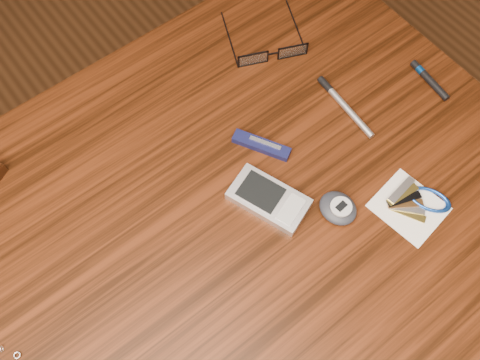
% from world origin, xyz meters
% --- Properties ---
extents(ground, '(3.80, 3.80, 0.00)m').
position_xyz_m(ground, '(0.00, 0.00, 0.00)').
color(ground, '#472814').
rests_on(ground, ground).
extents(desk, '(1.00, 0.70, 0.75)m').
position_xyz_m(desk, '(0.00, 0.00, 0.65)').
color(desk, '#381708').
rests_on(desk, ground).
extents(eyeglasses, '(0.16, 0.16, 0.03)m').
position_xyz_m(eyeglasses, '(0.27, 0.18, 0.76)').
color(eyeglasses, black).
rests_on(eyeglasses, desk).
extents(pda_phone, '(0.09, 0.12, 0.02)m').
position_xyz_m(pda_phone, '(0.10, -0.02, 0.76)').
color(pda_phone, silver).
rests_on(pda_phone, desk).
extents(pedometer, '(0.05, 0.06, 0.02)m').
position_xyz_m(pedometer, '(0.17, -0.09, 0.76)').
color(pedometer, black).
rests_on(pedometer, desk).
extents(notepad_keys, '(0.11, 0.10, 0.01)m').
position_xyz_m(notepad_keys, '(0.27, -0.15, 0.75)').
color(notepad_keys, white).
rests_on(notepad_keys, desk).
extents(pocket_knife, '(0.06, 0.09, 0.01)m').
position_xyz_m(pocket_knife, '(0.15, 0.06, 0.76)').
color(pocket_knife, black).
rests_on(pocket_knife, desk).
extents(silver_pen, '(0.02, 0.13, 0.01)m').
position_xyz_m(silver_pen, '(0.30, 0.04, 0.76)').
color(silver_pen, silver).
rests_on(silver_pen, desk).
extents(black_blue_pen, '(0.02, 0.08, 0.01)m').
position_xyz_m(black_blue_pen, '(0.44, -0.01, 0.76)').
color(black_blue_pen, black).
rests_on(black_blue_pen, desk).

